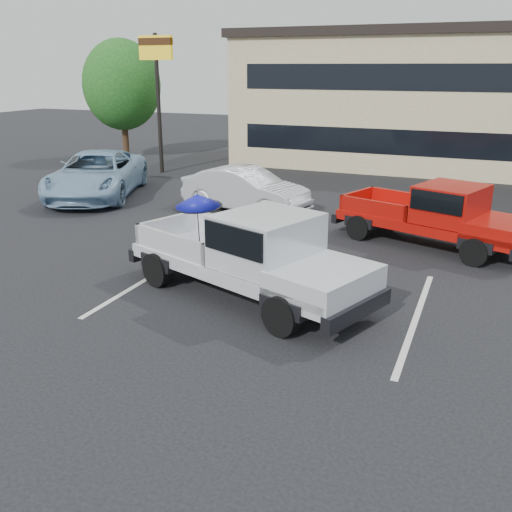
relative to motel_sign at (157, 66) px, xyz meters
The scene contains 10 objects.
ground 17.82m from the motel_sign, 54.46° to the right, with size 90.00×90.00×0.00m, color black.
stripe_left 14.65m from the motel_sign, 59.74° to the right, with size 0.12×5.00×0.01m, color silver.
stripe_right 18.29m from the motel_sign, 42.71° to the right, with size 0.12×5.00×0.01m, color silver.
motel_building 13.96m from the motel_sign, 30.21° to the left, with size 20.40×8.40×6.30m.
motel_sign is the anchor object (origin of this frame).
tree_left 5.08m from the motel_sign, 143.13° to the left, with size 3.96×3.96×6.02m.
silver_pickup 16.13m from the motel_sign, 51.40° to the right, with size 6.02×3.83×2.06m.
red_pickup 15.24m from the motel_sign, 28.57° to the right, with size 5.52×3.46×1.72m.
silver_sedan 9.24m from the motel_sign, 39.09° to the right, with size 1.54×4.40×1.45m, color silver.
blue_suv 6.62m from the motel_sign, 84.59° to the right, with size 2.74×5.95×1.65m, color #83A6C3.
Camera 1 is at (3.99, -8.49, 4.64)m, focal length 40.00 mm.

